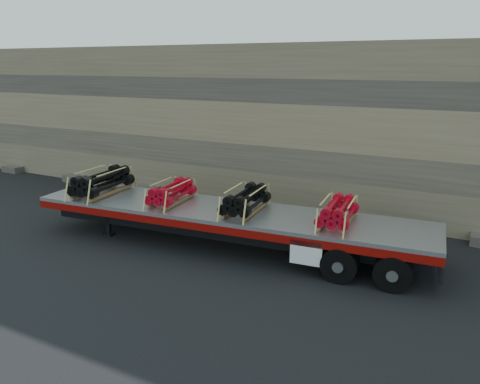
% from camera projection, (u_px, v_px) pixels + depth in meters
% --- Properties ---
extents(ground, '(120.00, 120.00, 0.00)m').
position_uv_depth(ground, '(250.00, 256.00, 15.53)').
color(ground, black).
rests_on(ground, ground).
extents(rock_wall, '(44.00, 3.00, 7.00)m').
position_uv_depth(rock_wall, '(318.00, 128.00, 20.15)').
color(rock_wall, '#7A6B54').
rests_on(rock_wall, ground).
extents(trailer, '(14.10, 3.90, 1.39)m').
position_uv_depth(trailer, '(225.00, 228.00, 16.14)').
color(trailer, '#AFB2B7').
rests_on(trailer, ground).
extents(bundle_front, '(1.44, 2.55, 0.87)m').
position_uv_depth(bundle_front, '(102.00, 182.00, 17.75)').
color(bundle_front, black).
rests_on(bundle_front, trailer).
extents(bundle_midfront, '(1.17, 2.07, 0.70)m').
position_uv_depth(bundle_midfront, '(171.00, 193.00, 16.64)').
color(bundle_midfront, red).
rests_on(bundle_midfront, trailer).
extents(bundle_midrear, '(1.26, 2.23, 0.76)m').
position_uv_depth(bundle_midrear, '(246.00, 201.00, 15.57)').
color(bundle_midrear, black).
rests_on(bundle_midrear, trailer).
extents(bundle_rear, '(1.17, 2.08, 0.71)m').
position_uv_depth(bundle_rear, '(338.00, 212.00, 14.43)').
color(bundle_rear, red).
rests_on(bundle_rear, trailer).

